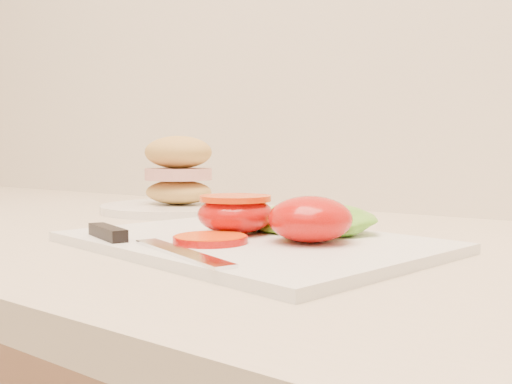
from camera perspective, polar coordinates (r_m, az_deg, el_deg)
The scene contains 8 objects.
cutting_board at distance 0.57m, azimuth -0.60°, elevation -5.04°, with size 0.36×0.26×0.01m, color white.
tomato_half_dome at distance 0.54m, azimuth 5.44°, elevation -2.71°, with size 0.08×0.08×0.04m, color red.
tomato_half_cut at distance 0.60m, azimuth -2.06°, elevation -2.07°, with size 0.08×0.08×0.04m.
tomato_slice_0 at distance 0.54m, azimuth -4.57°, elevation -4.72°, with size 0.07×0.07×0.01m, color #FF5A0F.
lettuce_leaf_0 at distance 0.63m, azimuth 3.37°, elevation -2.58°, with size 0.13×0.09×0.03m, color #6BBF32.
lettuce_leaf_1 at distance 0.61m, azimuth 6.77°, elevation -2.87°, with size 0.12×0.08×0.03m, color #6BBF32.
knife at distance 0.54m, azimuth -12.15°, elevation -4.66°, with size 0.23×0.08×0.01m.
sandwich_plate at distance 0.92m, azimuth -7.75°, elevation 0.76°, with size 0.25×0.25×0.12m.
Camera 1 is at (0.13, 1.16, 1.03)m, focal length 40.00 mm.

